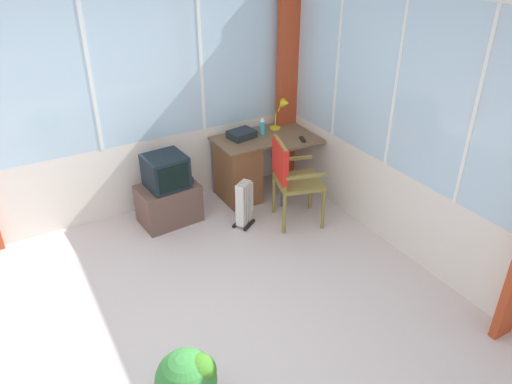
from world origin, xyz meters
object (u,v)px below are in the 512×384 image
at_px(spray_bottle, 262,126).
at_px(potted_plant, 188,380).
at_px(tv_remote, 303,139).
at_px(desk_lamp, 283,109).
at_px(desk, 241,168).
at_px(space_heater, 245,203).
at_px(wooden_armchair, 288,172).
at_px(tv_on_stand, 168,193).
at_px(paper_tray, 242,134).

xyz_separation_m(spray_bottle, potted_plant, (-2.05, -2.52, -0.57)).
bearing_deg(tv_remote, desk_lamp, 112.55).
bearing_deg(spray_bottle, desk, -169.22).
xyz_separation_m(desk, potted_plant, (-1.71, -2.45, -0.12)).
distance_m(tv_remote, spray_bottle, 0.51).
height_order(desk_lamp, space_heater, desk_lamp).
bearing_deg(desk, wooden_armchair, -76.16).
bearing_deg(tv_remote, desk, 172.81).
xyz_separation_m(desk, tv_on_stand, (-0.95, -0.08, -0.04)).
xyz_separation_m(tv_on_stand, space_heater, (0.70, -0.48, -0.09)).
bearing_deg(wooden_armchair, tv_remote, 41.80).
bearing_deg(desk, potted_plant, -124.95).
xyz_separation_m(desk_lamp, tv_on_stand, (-1.58, -0.15, -0.64)).
relative_size(wooden_armchair, space_heater, 1.85).
distance_m(desk, tv_remote, 0.81).
xyz_separation_m(paper_tray, wooden_armchair, (0.12, -0.83, -0.16)).
bearing_deg(tv_on_stand, paper_tray, 8.90).
relative_size(paper_tray, space_heater, 0.56).
bearing_deg(desk, paper_tray, 51.81).
bearing_deg(desk_lamp, potted_plant, -132.84).
distance_m(desk, space_heater, 0.62).
relative_size(spray_bottle, tv_on_stand, 0.27).
height_order(desk, paper_tray, paper_tray).
distance_m(tv_remote, paper_tray, 0.72).
xyz_separation_m(desk, tv_remote, (0.65, -0.33, 0.36)).
relative_size(tv_remote, space_heater, 0.28).
bearing_deg(desk, spray_bottle, 10.78).
xyz_separation_m(tv_remote, wooden_armchair, (-0.46, -0.41, -0.12)).
distance_m(desk, potted_plant, 3.00).
xyz_separation_m(tv_remote, paper_tray, (-0.58, 0.41, 0.03)).
relative_size(desk, space_heater, 2.17).
xyz_separation_m(desk, paper_tray, (0.06, 0.08, 0.39)).
xyz_separation_m(wooden_armchair, potted_plant, (-1.90, -1.71, -0.35)).
height_order(tv_remote, paper_tray, paper_tray).
relative_size(spray_bottle, wooden_armchair, 0.22).
bearing_deg(desk, desk_lamp, 6.71).
relative_size(tv_remote, wooden_armchair, 0.15).
xyz_separation_m(tv_remote, potted_plant, (-2.36, -2.12, -0.48)).
bearing_deg(desk, tv_remote, -27.15).
relative_size(paper_tray, wooden_armchair, 0.30).
xyz_separation_m(spray_bottle, paper_tray, (-0.27, 0.02, -0.06)).
distance_m(tv_on_stand, space_heater, 0.85).
relative_size(paper_tray, tv_on_stand, 0.37).
distance_m(desk, desk_lamp, 0.88).
bearing_deg(tv_remote, tv_on_stand, -169.11).
bearing_deg(wooden_armchair, tv_on_stand, 149.45).
distance_m(tv_remote, wooden_armchair, 0.63).
height_order(spray_bottle, wooden_armchair, wooden_armchair).
xyz_separation_m(spray_bottle, wooden_armchair, (-0.15, -0.81, -0.22)).
relative_size(desk_lamp, potted_plant, 0.80).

